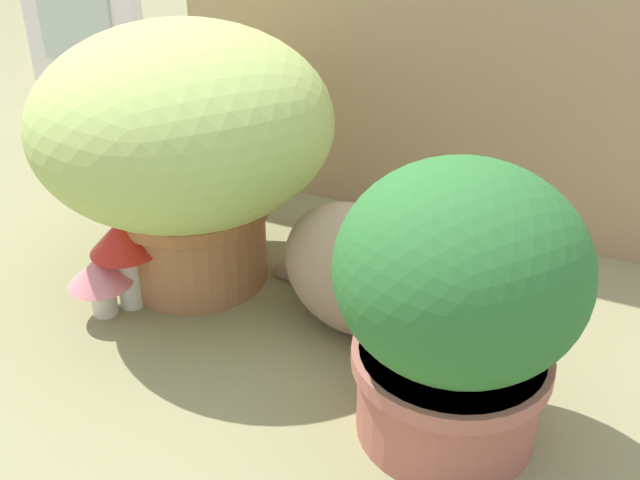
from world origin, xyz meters
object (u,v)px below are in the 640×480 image
at_px(leafy_planter, 457,302).
at_px(mushroom_ornament_red, 124,243).
at_px(cat, 363,267).
at_px(mushroom_ornament_pink, 100,275).
at_px(grass_planter, 185,138).

distance_m(leafy_planter, mushroom_ornament_red, 0.59).
relative_size(cat, mushroom_ornament_pink, 3.35).
distance_m(cat, mushroom_ornament_pink, 0.44).
bearing_deg(cat, mushroom_ornament_red, -164.80).
height_order(cat, mushroom_ornament_pink, cat).
bearing_deg(cat, leafy_planter, -39.97).
relative_size(leafy_planter, mushroom_ornament_pink, 3.59).
relative_size(grass_planter, leafy_planter, 1.28).
relative_size(cat, mushroom_ornament_red, 2.17).
xyz_separation_m(grass_planter, mushroom_ornament_red, (-0.05, -0.13, -0.15)).
bearing_deg(mushroom_ornament_red, cat, 15.20).
bearing_deg(leafy_planter, cat, 140.03).
relative_size(grass_planter, cat, 1.37).
distance_m(leafy_planter, mushroom_ornament_pink, 0.62).
distance_m(leafy_planter, cat, 0.27).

